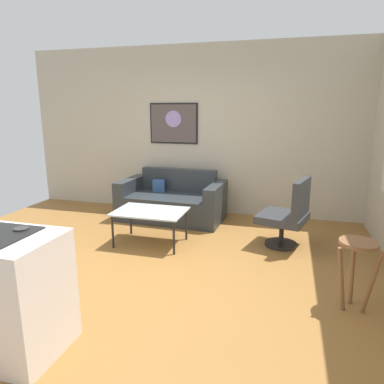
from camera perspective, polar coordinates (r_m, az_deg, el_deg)
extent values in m
cube|color=olive|center=(4.10, -6.33, -12.51)|extent=(6.40, 6.40, 0.04)
cube|color=#B9B09C|center=(6.01, 2.01, 9.88)|extent=(6.40, 0.05, 2.80)
cube|color=#2B3135|center=(5.74, -3.32, -2.43)|extent=(1.34, 0.94, 0.41)
cube|color=#2B3135|center=(5.97, -2.12, 2.03)|extent=(1.31, 0.22, 0.37)
cube|color=#2B3135|center=(6.01, -9.92, -0.79)|extent=(0.22, 0.88, 0.63)
cube|color=#2B3135|center=(5.49, 3.88, -1.98)|extent=(0.22, 0.88, 0.63)
cube|color=#2D4E83|center=(5.91, -5.39, 1.04)|extent=(0.21, 0.13, 0.20)
cube|color=silver|center=(4.65, -6.82, -3.16)|extent=(0.93, 0.64, 0.02)
cylinder|color=#232326|center=(4.67, -12.77, -6.31)|extent=(0.03, 0.03, 0.44)
cylinder|color=#232326|center=(4.35, -2.96, -7.46)|extent=(0.03, 0.03, 0.44)
cylinder|color=#232326|center=(5.12, -9.94, -4.41)|extent=(0.03, 0.03, 0.44)
cylinder|color=#232326|center=(4.83, -0.94, -5.28)|extent=(0.03, 0.03, 0.44)
cylinder|color=black|center=(4.83, 14.24, -8.20)|extent=(0.42, 0.42, 0.04)
cylinder|color=black|center=(4.77, 14.37, -5.99)|extent=(0.06, 0.06, 0.35)
cube|color=#2D3136|center=(4.71, 14.49, -4.07)|extent=(0.71, 0.73, 0.10)
cube|color=#2D3136|center=(4.58, 17.35, -1.00)|extent=(0.24, 0.60, 0.48)
cylinder|color=brown|center=(3.39, 25.52, -7.53)|extent=(0.33, 0.33, 0.03)
cylinder|color=brown|center=(3.64, 24.64, -11.53)|extent=(0.04, 0.13, 0.61)
cylinder|color=brown|center=(3.43, 23.12, -12.91)|extent=(0.13, 0.10, 0.61)
cylinder|color=brown|center=(3.47, 27.20, -13.00)|extent=(0.13, 0.10, 0.61)
cylinder|color=#2D2D2D|center=(2.86, -26.02, -5.38)|extent=(0.11, 0.11, 0.01)
cube|color=black|center=(6.12, -3.00, 11.07)|extent=(0.85, 0.01, 0.68)
cube|color=#544847|center=(6.11, -3.02, 11.07)|extent=(0.80, 0.02, 0.63)
cylinder|color=#9E85C8|center=(6.10, -3.07, 11.78)|extent=(0.28, 0.01, 0.28)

